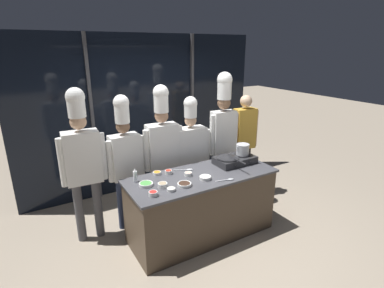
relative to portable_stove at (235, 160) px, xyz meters
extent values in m
plane|color=gray|center=(-0.62, -0.09, -0.95)|extent=(24.00, 24.00, 0.00)
cube|color=black|center=(-0.62, 1.77, 0.40)|extent=(4.36, 0.04, 2.70)
cube|color=#47474C|center=(-1.54, 1.72, 0.40)|extent=(0.05, 0.05, 2.70)
cube|color=#47474C|center=(0.31, 1.72, 0.40)|extent=(0.05, 0.05, 2.70)
cube|color=#4C3D2D|center=(-0.62, -0.09, -0.52)|extent=(1.93, 0.76, 0.87)
cube|color=#47474C|center=(-0.62, -0.09, -0.07)|extent=(1.99, 0.80, 0.03)
cube|color=#28282B|center=(0.00, 0.00, 0.00)|extent=(0.57, 0.34, 0.10)
cylinder|color=black|center=(-0.13, 0.00, 0.05)|extent=(0.23, 0.23, 0.01)
cylinder|color=black|center=(-0.13, -0.18, 0.00)|extent=(0.03, 0.01, 0.03)
cylinder|color=black|center=(0.13, 0.00, 0.05)|extent=(0.23, 0.23, 0.01)
cylinder|color=black|center=(0.13, -0.18, 0.00)|extent=(0.03, 0.01, 0.03)
cylinder|color=#232326|center=(-0.13, 0.00, 0.06)|extent=(0.30, 0.30, 0.01)
cone|color=#232326|center=(-0.13, 0.00, 0.08)|extent=(0.32, 0.32, 0.05)
cylinder|color=black|center=(-0.13, -0.27, 0.09)|extent=(0.02, 0.24, 0.02)
cylinder|color=#B7BABF|center=(0.13, 0.00, 0.13)|extent=(0.18, 0.18, 0.15)
torus|color=#B7BABF|center=(0.13, 0.00, 0.21)|extent=(0.19, 0.19, 0.01)
torus|color=#B7BABF|center=(0.03, 0.00, 0.18)|extent=(0.01, 0.05, 0.05)
torus|color=#B7BABF|center=(0.23, 0.00, 0.18)|extent=(0.01, 0.05, 0.05)
cylinder|color=white|center=(-1.43, 0.14, 0.02)|extent=(0.05, 0.05, 0.14)
cone|color=white|center=(-1.43, 0.14, 0.10)|extent=(0.04, 0.04, 0.04)
cylinder|color=white|center=(-1.21, -0.17, -0.03)|extent=(0.11, 0.11, 0.05)
torus|color=white|center=(-1.21, -0.17, 0.00)|extent=(0.12, 0.12, 0.01)
cylinder|color=#9E896B|center=(-1.21, -0.17, -0.01)|extent=(0.09, 0.09, 0.03)
cylinder|color=white|center=(-1.39, -0.31, -0.03)|extent=(0.10, 0.10, 0.05)
torus|color=white|center=(-1.39, -0.31, 0.00)|extent=(0.10, 0.10, 0.01)
cylinder|color=red|center=(-1.39, -0.31, -0.01)|extent=(0.08, 0.08, 0.03)
cylinder|color=white|center=(-0.65, -0.23, -0.03)|extent=(0.15, 0.15, 0.04)
torus|color=white|center=(-0.65, -0.23, -0.02)|extent=(0.15, 0.15, 0.01)
cylinder|color=white|center=(-0.65, -0.23, -0.02)|extent=(0.12, 0.12, 0.02)
cylinder|color=white|center=(-1.36, -0.03, -0.04)|extent=(0.17, 0.17, 0.03)
torus|color=white|center=(-1.36, -0.03, -0.02)|extent=(0.17, 0.17, 0.01)
cylinder|color=#4C9E47|center=(-1.36, -0.03, -0.03)|extent=(0.14, 0.14, 0.02)
cylinder|color=white|center=(-0.78, -0.03, -0.03)|extent=(0.10, 0.10, 0.04)
torus|color=white|center=(-0.78, -0.03, -0.01)|extent=(0.10, 0.10, 0.01)
cylinder|color=#EAA893|center=(-0.78, -0.03, -0.02)|extent=(0.08, 0.08, 0.02)
cylinder|color=white|center=(-1.12, 0.21, -0.04)|extent=(0.11, 0.11, 0.04)
torus|color=white|center=(-1.12, 0.21, -0.02)|extent=(0.11, 0.11, 0.01)
cylinder|color=orange|center=(-1.12, 0.21, -0.03)|extent=(0.09, 0.09, 0.02)
cylinder|color=white|center=(-1.17, -0.30, -0.04)|extent=(0.10, 0.10, 0.03)
torus|color=white|center=(-1.17, -0.30, -0.02)|extent=(0.10, 0.10, 0.01)
cylinder|color=silver|center=(-1.17, -0.30, -0.03)|extent=(0.08, 0.08, 0.02)
cylinder|color=white|center=(-0.98, 0.15, -0.03)|extent=(0.09, 0.09, 0.05)
torus|color=white|center=(-0.98, 0.15, 0.00)|extent=(0.09, 0.09, 0.01)
cylinder|color=#B22D1E|center=(-0.98, 0.15, -0.02)|extent=(0.08, 0.08, 0.03)
cylinder|color=white|center=(-0.97, -0.26, -0.04)|extent=(0.17, 0.17, 0.03)
torus|color=white|center=(-0.97, -0.26, -0.02)|extent=(0.17, 0.17, 0.01)
cylinder|color=#382319|center=(-0.97, -0.26, -0.03)|extent=(0.14, 0.14, 0.02)
cube|color=#B2B5BA|center=(-0.79, 0.17, -0.05)|extent=(0.17, 0.09, 0.01)
ellipsoid|color=#B2B5BA|center=(-0.67, 0.12, -0.05)|extent=(0.10, 0.08, 0.02)
cube|color=#B2B5BA|center=(-0.51, -0.38, -0.05)|extent=(0.17, 0.05, 0.01)
ellipsoid|color=#B2B5BA|center=(-0.39, -0.41, -0.05)|extent=(0.09, 0.07, 0.02)
cylinder|color=#4C4C51|center=(-1.83, 0.60, -0.54)|extent=(0.11, 0.11, 0.83)
cylinder|color=#4C4C51|center=(-2.06, 0.61, -0.54)|extent=(0.11, 0.11, 0.83)
cube|color=white|center=(-1.94, 0.61, 0.21)|extent=(0.44, 0.25, 0.67)
cylinder|color=white|center=(-1.71, 0.56, 0.20)|extent=(0.09, 0.09, 0.62)
cylinder|color=white|center=(-2.19, 0.59, 0.20)|extent=(0.09, 0.09, 0.62)
sphere|color=tan|center=(-1.94, 0.61, 0.67)|extent=(0.20, 0.20, 0.20)
cylinder|color=white|center=(-1.94, 0.61, 0.85)|extent=(0.21, 0.21, 0.25)
sphere|color=white|center=(-1.94, 0.61, 0.97)|extent=(0.22, 0.22, 0.22)
cylinder|color=#2D3856|center=(-1.29, 0.63, -0.57)|extent=(0.10, 0.10, 0.76)
cylinder|color=#2D3856|center=(-1.51, 0.61, -0.57)|extent=(0.10, 0.10, 0.76)
cube|color=white|center=(-1.40, 0.62, 0.12)|extent=(0.41, 0.23, 0.61)
cylinder|color=white|center=(-1.17, 0.60, 0.10)|extent=(0.08, 0.08, 0.56)
cylinder|color=white|center=(-1.62, 0.57, 0.10)|extent=(0.08, 0.08, 0.56)
sphere|color=brown|center=(-1.40, 0.62, 0.54)|extent=(0.18, 0.18, 0.18)
cylinder|color=white|center=(-1.40, 0.62, 0.72)|extent=(0.19, 0.19, 0.27)
sphere|color=white|center=(-1.40, 0.62, 0.85)|extent=(0.21, 0.21, 0.21)
cylinder|color=#232326|center=(-0.72, 0.59, -0.55)|extent=(0.12, 0.12, 0.80)
cylinder|color=#232326|center=(-0.97, 0.61, -0.55)|extent=(0.12, 0.12, 0.80)
cube|color=white|center=(-0.85, 0.60, 0.17)|extent=(0.46, 0.25, 0.65)
cylinder|color=white|center=(-0.60, 0.55, 0.16)|extent=(0.09, 0.09, 0.60)
cylinder|color=white|center=(-1.10, 0.58, 0.16)|extent=(0.09, 0.09, 0.60)
sphere|color=#A87A5B|center=(-0.85, 0.60, 0.62)|extent=(0.19, 0.19, 0.19)
cylinder|color=white|center=(-0.85, 0.60, 0.81)|extent=(0.20, 0.20, 0.27)
sphere|color=white|center=(-0.85, 0.60, 0.94)|extent=(0.22, 0.22, 0.22)
cylinder|color=#4C4C51|center=(-0.26, 0.58, -0.58)|extent=(0.12, 0.12, 0.74)
cylinder|color=#4C4C51|center=(-0.52, 0.59, -0.58)|extent=(0.12, 0.12, 0.74)
cube|color=white|center=(-0.39, 0.58, 0.09)|extent=(0.47, 0.27, 0.60)
cylinder|color=white|center=(-0.14, 0.53, 0.07)|extent=(0.09, 0.09, 0.55)
cylinder|color=white|center=(-0.65, 0.56, 0.07)|extent=(0.09, 0.09, 0.55)
sphere|color=tan|center=(-0.39, 0.58, 0.50)|extent=(0.18, 0.18, 0.18)
cylinder|color=white|center=(-0.39, 0.58, 0.65)|extent=(0.19, 0.19, 0.21)
sphere|color=white|center=(-0.39, 0.58, 0.75)|extent=(0.20, 0.20, 0.20)
cylinder|color=#2D3856|center=(0.28, 0.53, -0.53)|extent=(0.10, 0.10, 0.85)
cylinder|color=#2D3856|center=(0.08, 0.55, -0.53)|extent=(0.10, 0.10, 0.85)
cube|color=white|center=(0.18, 0.54, 0.24)|extent=(0.39, 0.22, 0.69)
cylinder|color=white|center=(0.39, 0.50, 0.23)|extent=(0.08, 0.08, 0.63)
cylinder|color=white|center=(-0.03, 0.53, 0.23)|extent=(0.08, 0.08, 0.63)
sphere|color=brown|center=(0.18, 0.54, 0.71)|extent=(0.20, 0.20, 0.20)
cylinder|color=white|center=(0.18, 0.54, 0.92)|extent=(0.21, 0.21, 0.29)
sphere|color=white|center=(0.18, 0.54, 1.06)|extent=(0.23, 0.23, 0.23)
cylinder|color=#232326|center=(0.77, 0.61, -0.53)|extent=(0.10, 0.10, 0.84)
cylinder|color=#232326|center=(0.57, 0.62, -0.53)|extent=(0.10, 0.10, 0.84)
cube|color=gold|center=(0.67, 0.61, 0.22)|extent=(0.38, 0.21, 0.68)
cylinder|color=beige|center=(0.88, 0.57, 0.22)|extent=(0.07, 0.07, 0.62)
cylinder|color=beige|center=(0.47, 0.59, 0.22)|extent=(0.07, 0.07, 0.62)
sphere|color=beige|center=(0.67, 0.61, 0.69)|extent=(0.20, 0.20, 0.20)
camera|label=1|loc=(-2.54, -3.11, 1.54)|focal=28.00mm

